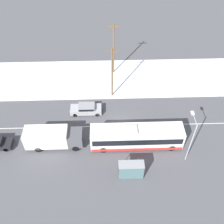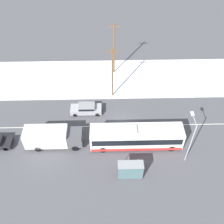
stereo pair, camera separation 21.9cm
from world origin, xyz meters
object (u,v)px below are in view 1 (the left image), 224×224
at_px(bus_shelter, 131,170).
at_px(utility_pole_snowlot, 114,49).
at_px(streetlamp, 192,135).
at_px(utility_pole_roadside, 112,73).
at_px(box_truck, 53,137).
at_px(city_bus, 137,137).
at_px(sedan_car, 86,109).
at_px(pedestrian_at_stop, 138,162).

bearing_deg(bus_shelter, utility_pole_snowlot, 93.74).
xyz_separation_m(bus_shelter, streetlamp, (7.19, 2.78, 2.59)).
relative_size(bus_shelter, utility_pole_roadside, 0.34).
relative_size(box_truck, bus_shelter, 2.47).
bearing_deg(bus_shelter, city_bus, 77.45).
xyz_separation_m(box_truck, utility_pole_roadside, (8.04, 9.47, 2.95)).
height_order(box_truck, utility_pole_roadside, utility_pole_roadside).
distance_m(box_truck, bus_shelter, 11.09).
bearing_deg(streetlamp, sedan_car, 147.31).
height_order(city_bus, pedestrian_at_stop, city_bus).
xyz_separation_m(sedan_car, utility_pole_roadside, (3.96, 3.57, 3.78)).
relative_size(city_bus, bus_shelter, 3.97).
height_order(box_truck, bus_shelter, box_truck).
bearing_deg(utility_pole_roadside, sedan_car, -137.94).
bearing_deg(bus_shelter, streetlamp, 21.16).
distance_m(pedestrian_at_stop, bus_shelter, 1.92).
relative_size(utility_pole_roadside, utility_pole_snowlot, 0.95).
height_order(pedestrian_at_stop, utility_pole_roadside, utility_pole_roadside).
xyz_separation_m(sedan_car, utility_pole_snowlot, (4.38, 9.55, 4.02)).
bearing_deg(sedan_car, utility_pole_roadside, -137.94).
distance_m(pedestrian_at_stop, utility_pole_snowlot, 19.65).
distance_m(box_truck, sedan_car, 7.23).
height_order(city_bus, sedan_car, city_bus).
height_order(city_bus, utility_pole_snowlot, utility_pole_snowlot).
xyz_separation_m(city_bus, pedestrian_at_stop, (-0.12, -3.44, -0.59)).
bearing_deg(utility_pole_roadside, box_truck, -130.32).
relative_size(box_truck, streetlamp, 1.11).
relative_size(city_bus, sedan_car, 2.61).
bearing_deg(box_truck, utility_pole_snowlot, 61.31).
xyz_separation_m(sedan_car, pedestrian_at_stop, (6.71, -9.57, 0.19)).
bearing_deg(city_bus, streetlamp, -19.51).
bearing_deg(sedan_car, city_bus, 138.08).
xyz_separation_m(utility_pole_roadside, utility_pole_snowlot, (0.42, 5.98, 0.24)).
height_order(city_bus, utility_pole_roadside, utility_pole_roadside).
relative_size(sedan_car, bus_shelter, 1.52).
height_order(city_bus, streetlamp, streetlamp).
bearing_deg(streetlamp, utility_pole_roadside, 127.07).
relative_size(city_bus, box_truck, 1.61).
height_order(sedan_car, bus_shelter, bus_shelter).
bearing_deg(utility_pole_roadside, bus_shelter, -83.11).
bearing_deg(sedan_car, utility_pole_snowlot, -114.61).
bearing_deg(city_bus, sedan_car, 138.08).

